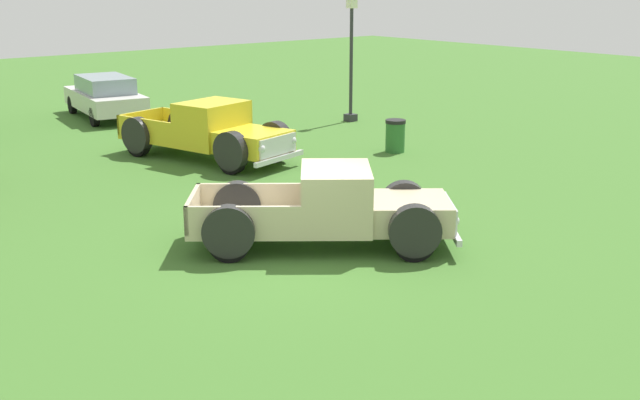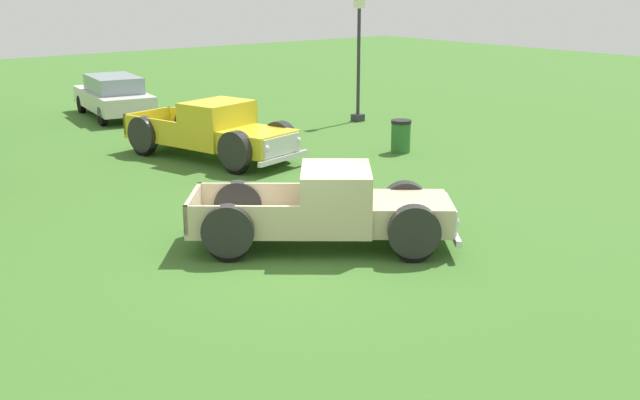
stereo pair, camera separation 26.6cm
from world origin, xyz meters
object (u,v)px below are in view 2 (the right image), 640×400
pickup_truck_foreground (339,209)px  pickup_truck_behind_right (220,132)px  lamp_post_far (359,57)px  trash_can (401,136)px  sedan_distant_a (114,95)px

pickup_truck_foreground → pickup_truck_behind_right: size_ratio=0.87×
lamp_post_far → trash_can: size_ratio=4.56×
pickup_truck_behind_right → lamp_post_far: lamp_post_far is taller
sedan_distant_a → trash_can: bearing=-69.8°
pickup_truck_foreground → lamp_post_far: bearing=47.0°
lamp_post_far → trash_can: 5.49m
pickup_truck_foreground → pickup_truck_behind_right: (2.04, 7.55, 0.06)m
sedan_distant_a → pickup_truck_behind_right: bearing=-94.4°
pickup_truck_foreground → sedan_distant_a: size_ratio=1.03×
sedan_distant_a → pickup_truck_foreground: bearing=-99.6°
trash_can → sedan_distant_a: bearing=110.2°
pickup_truck_foreground → lamp_post_far: lamp_post_far is taller
pickup_truck_behind_right → pickup_truck_foreground: bearing=-105.1°
pickup_truck_behind_right → sedan_distant_a: 8.37m
lamp_post_far → trash_can: bearing=-117.6°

